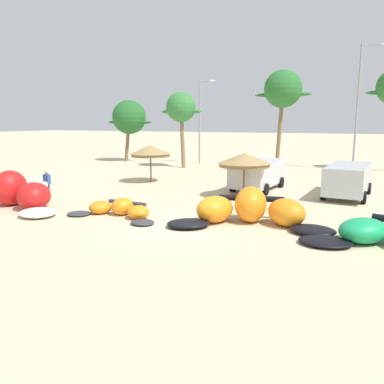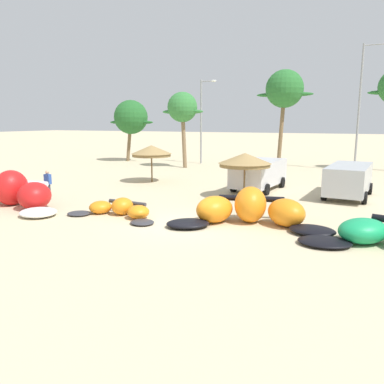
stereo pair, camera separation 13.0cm
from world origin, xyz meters
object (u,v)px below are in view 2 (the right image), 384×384
object	(u,v)px
person_near_kites	(48,185)
palm_leftmost	(131,118)
beach_umbrella_middle	(245,160)
parked_van	(349,178)
parked_car_second	(260,172)
kite_left	(119,209)
kite_far_left	(5,193)
beach_umbrella_near_van	(151,151)
kite_left_of_center	(250,210)
palm_left	(182,108)
palm_left_of_gap	(285,90)
lamppost_west	(202,117)
lamppost_west_center	(362,102)

from	to	relation	value
person_near_kites	palm_leftmost	bearing A→B (deg)	110.03
palm_leftmost	beach_umbrella_middle	bearing A→B (deg)	-40.80
parked_van	parked_car_second	size ratio (longest dim) A/B	1.02
kite_left	parked_car_second	bearing A→B (deg)	66.33
kite_far_left	beach_umbrella_middle	size ratio (longest dim) A/B	2.67
parked_car_second	beach_umbrella_near_van	bearing A→B (deg)	-178.63
kite_left_of_center	parked_car_second	xyz separation A→B (m)	(-1.72, 8.40, 0.50)
kite_left_of_center	beach_umbrella_middle	bearing A→B (deg)	108.72
person_near_kites	parked_car_second	bearing A→B (deg)	38.41
kite_far_left	kite_left_of_center	world-z (taller)	kite_far_left
beach_umbrella_near_van	palm_leftmost	distance (m)	15.22
kite_far_left	parked_van	size ratio (longest dim) A/B	1.52
parked_van	palm_left	world-z (taller)	palm_left
beach_umbrella_near_van	parked_car_second	bearing A→B (deg)	1.37
kite_left	beach_umbrella_middle	distance (m)	7.85
kite_far_left	kite_left	size ratio (longest dim) A/B	1.64
palm_left_of_gap	person_near_kites	bearing A→B (deg)	-113.37
palm_left	kite_far_left	bearing A→B (deg)	-93.01
beach_umbrella_near_van	palm_left	world-z (taller)	palm_left
kite_left_of_center	beach_umbrella_near_van	distance (m)	12.63
person_near_kites	lamppost_west	distance (m)	20.83
kite_far_left	palm_left	world-z (taller)	palm_left
kite_left	parked_van	distance (m)	13.12
parked_car_second	lamppost_west_center	bearing A→B (deg)	66.54
beach_umbrella_middle	palm_left_of_gap	xyz separation A→B (m)	(-0.94, 15.58, 4.95)
kite_left_of_center	palm_leftmost	distance (m)	27.73
beach_umbrella_near_van	palm_left_of_gap	distance (m)	15.24
kite_far_left	person_near_kites	size ratio (longest dim) A/B	4.91
parked_car_second	palm_left_of_gap	world-z (taller)	palm_left_of_gap
kite_left	palm_leftmost	world-z (taller)	palm_leftmost
parked_car_second	kite_left	bearing A→B (deg)	-113.67
beach_umbrella_middle	person_near_kites	xyz separation A→B (m)	(-9.79, -4.91, -1.33)
parked_car_second	lamppost_west	xyz separation A→B (m)	(-9.15, 12.59, 3.59)
parked_car_second	palm_left_of_gap	xyz separation A→B (m)	(-1.07, 12.62, 6.01)
kite_left_of_center	lamppost_west_center	xyz separation A→B (m)	(3.75, 20.99, 5.31)
parked_car_second	palm_leftmost	size ratio (longest dim) A/B	0.79
kite_far_left	parked_van	world-z (taller)	parked_van
beach_umbrella_near_van	palm_left_of_gap	xyz separation A→B (m)	(6.67, 12.81, 4.88)
kite_left_of_center	kite_far_left	bearing A→B (deg)	-171.67
palm_leftmost	kite_left_of_center	bearing A→B (deg)	-46.90
person_near_kites	palm_left	size ratio (longest dim) A/B	0.23
palm_left_of_gap	lamppost_west	bearing A→B (deg)	-179.80
lamppost_west	beach_umbrella_near_van	bearing A→B (deg)	-83.68
kite_left	lamppost_west_center	xyz separation A→B (m)	(9.60, 22.03, 5.59)
beach_umbrella_near_van	person_near_kites	world-z (taller)	beach_umbrella_near_van
kite_left	lamppost_west	bearing A→B (deg)	102.81
parked_van	palm_left_of_gap	world-z (taller)	palm_left_of_gap
kite_left_of_center	lamppost_west_center	bearing A→B (deg)	79.88
kite_left_of_center	beach_umbrella_middle	distance (m)	5.95
palm_left_of_gap	lamppost_west_center	xyz separation A→B (m)	(6.53, -0.03, -1.20)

